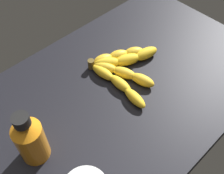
% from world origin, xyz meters
% --- Properties ---
extents(ground_plane, '(0.93, 0.57, 0.05)m').
position_xyz_m(ground_plane, '(0.00, 0.00, -0.02)').
color(ground_plane, black).
extents(banana_bunch, '(0.21, 0.23, 0.04)m').
position_xyz_m(banana_bunch, '(-0.05, -0.04, 0.02)').
color(banana_bunch, yellow).
rests_on(banana_bunch, ground_plane).
extents(honey_bottle, '(0.07, 0.07, 0.16)m').
position_xyz_m(honey_bottle, '(0.29, 0.01, 0.07)').
color(honey_bottle, orange).
rests_on(honey_bottle, ground_plane).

